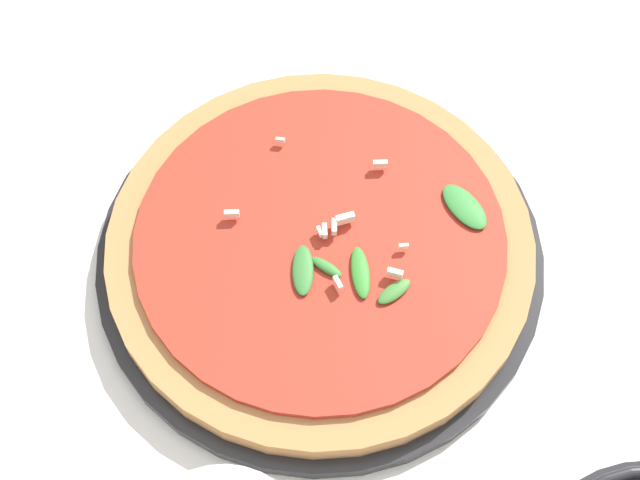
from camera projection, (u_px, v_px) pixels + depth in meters
name	position (u px, v px, depth m)	size (l,w,h in m)	color
ground_plane	(280.00, 238.00, 0.70)	(6.00, 6.00, 0.00)	silver
pizza_arugula_main	(320.00, 249.00, 0.68)	(0.34, 0.34, 0.05)	black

